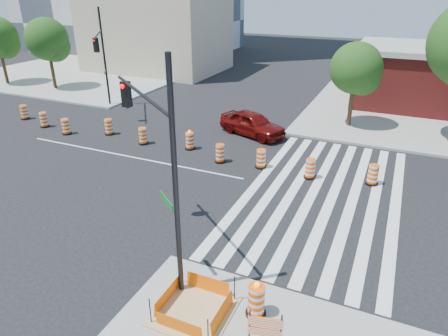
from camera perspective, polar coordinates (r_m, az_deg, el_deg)
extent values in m
plane|color=black|center=(23.24, -13.47, 1.62)|extent=(120.00, 120.00, 0.00)
cube|color=gray|center=(47.67, -18.17, 13.04)|extent=(22.00, 22.00, 0.15)
cube|color=silver|center=(19.78, 4.95, -1.97)|extent=(0.45, 13.50, 0.01)
cube|color=silver|center=(19.55, 7.44, -2.45)|extent=(0.45, 13.50, 0.01)
cube|color=silver|center=(19.35, 9.98, -2.94)|extent=(0.45, 13.50, 0.01)
cube|color=silver|center=(19.19, 12.58, -3.42)|extent=(0.45, 13.50, 0.01)
cube|color=silver|center=(19.08, 15.21, -3.91)|extent=(0.45, 13.50, 0.01)
cube|color=silver|center=(19.00, 17.87, -4.40)|extent=(0.45, 13.50, 0.01)
cube|color=silver|center=(18.97, 20.55, -4.87)|extent=(0.45, 13.50, 0.01)
cube|color=silver|center=(18.98, 23.24, -5.34)|extent=(0.45, 13.50, 0.01)
cube|color=silver|center=(23.24, -13.47, 1.63)|extent=(14.00, 0.12, 0.01)
cube|color=tan|center=(12.49, -4.26, -19.64)|extent=(2.20, 2.20, 0.05)
cube|color=#F56204|center=(11.78, -6.51, -21.52)|extent=(1.44, 0.02, 0.55)
cube|color=#F56204|center=(12.90, -2.35, -16.32)|extent=(1.44, 0.02, 0.55)
cube|color=#F56204|center=(12.67, -8.07, -17.53)|extent=(0.02, 1.44, 0.55)
cube|color=#F56204|center=(12.03, -0.27, -20.07)|extent=(0.02, 1.44, 0.55)
cylinder|color=black|center=(12.02, -10.49, -19.46)|extent=(0.04, 0.04, 0.90)
cylinder|color=black|center=(11.34, -2.30, -22.37)|extent=(0.04, 0.04, 0.90)
cylinder|color=black|center=(13.13, -6.00, -14.61)|extent=(0.04, 0.04, 0.90)
cylinder|color=black|center=(12.51, 1.51, -16.84)|extent=(0.04, 0.04, 0.90)
cube|color=tan|center=(46.50, -9.70, 19.77)|extent=(14.00, 10.00, 10.00)
imported|color=#530907|center=(25.70, 4.05, 6.37)|extent=(4.86, 3.23, 1.54)
cylinder|color=black|center=(11.14, -6.92, -2.72)|extent=(0.16, 0.16, 7.29)
cylinder|color=black|center=(12.88, -11.81, 10.35)|extent=(4.34, 3.50, 0.11)
cube|color=black|center=(14.79, -13.80, 10.20)|extent=(0.29, 0.26, 0.91)
sphere|color=#FF0C0C|center=(14.58, -14.35, 11.23)|extent=(0.16, 0.16, 0.16)
cube|color=#0C591E|center=(12.33, -8.23, -4.71)|extent=(0.88, 0.71, 0.23)
cylinder|color=black|center=(32.81, -16.72, 14.88)|extent=(0.16, 0.16, 7.22)
cylinder|color=black|center=(29.88, -17.59, 17.75)|extent=(3.22, 4.49, 0.11)
cube|color=black|center=(28.06, -17.81, 16.38)|extent=(0.29, 0.25, 0.90)
sphere|color=#FF0C0C|center=(27.89, -18.15, 16.95)|extent=(0.16, 0.16, 0.16)
cube|color=#0C591E|center=(32.09, -16.64, 13.03)|extent=(0.66, 0.91, 0.23)
cylinder|color=black|center=(12.39, 4.55, -19.94)|extent=(0.61, 0.61, 0.10)
cylinder|color=#FF5105|center=(12.04, 4.63, -18.24)|extent=(0.49, 0.49, 0.96)
sphere|color=#FF990C|center=(11.67, 4.73, -16.24)|extent=(0.16, 0.16, 0.16)
cube|color=#FF5105|center=(11.18, 5.94, -21.08)|extent=(0.91, 0.24, 0.30)
cube|color=#FF5105|center=(11.43, 5.86, -22.29)|extent=(0.91, 0.24, 0.24)
cylinder|color=black|center=(11.36, 3.66, -21.60)|extent=(0.04, 0.04, 1.09)
cylinder|color=black|center=(11.33, 8.12, -22.05)|extent=(0.04, 0.04, 1.09)
cylinder|color=#382314|center=(44.21, -28.97, 12.87)|extent=(0.29, 0.29, 3.91)
sphere|color=#193E11|center=(43.77, -28.82, 15.28)|extent=(2.69, 2.69, 2.69)
cylinder|color=#382314|center=(40.28, -23.36, 13.03)|extent=(0.29, 0.29, 3.95)
sphere|color=#193E11|center=(39.93, -23.98, 16.47)|extent=(3.70, 3.70, 3.70)
sphere|color=#193E11|center=(39.86, -23.06, 15.71)|extent=(2.71, 2.71, 2.71)
sphere|color=#193E11|center=(40.12, -24.45, 15.88)|extent=(2.47, 2.47, 2.47)
cylinder|color=#382314|center=(28.12, 17.73, 9.01)|extent=(0.29, 0.29, 3.53)
sphere|color=#193E11|center=(27.64, 18.34, 13.39)|extent=(3.31, 3.31, 3.31)
sphere|color=#193E11|center=(27.97, 19.18, 12.24)|extent=(2.43, 2.43, 2.43)
sphere|color=#193E11|center=(27.57, 17.45, 12.77)|extent=(2.21, 2.21, 2.21)
cylinder|color=black|center=(32.34, -26.49, 6.36)|extent=(0.60, 0.60, 0.10)
cylinder|color=#FF5105|center=(32.21, -26.66, 7.20)|extent=(0.48, 0.48, 0.95)
cylinder|color=black|center=(29.95, -24.20, 5.47)|extent=(0.60, 0.60, 0.10)
cylinder|color=#FF5105|center=(29.81, -24.36, 6.37)|extent=(0.48, 0.48, 0.95)
cylinder|color=black|center=(27.96, -21.51, 4.64)|extent=(0.60, 0.60, 0.10)
cylinder|color=#FF5105|center=(27.80, -21.67, 5.61)|extent=(0.48, 0.48, 0.95)
cylinder|color=black|center=(26.99, -16.02, 4.74)|extent=(0.60, 0.60, 0.10)
cylinder|color=#FF5105|center=(26.83, -16.14, 5.74)|extent=(0.48, 0.48, 0.95)
cylinder|color=black|center=(24.87, -11.41, 3.51)|extent=(0.60, 0.60, 0.10)
cylinder|color=#FF5105|center=(24.70, -11.51, 4.59)|extent=(0.48, 0.48, 0.95)
cylinder|color=black|center=(23.69, -4.87, 2.83)|extent=(0.60, 0.60, 0.10)
cylinder|color=#FF5105|center=(23.51, -4.92, 3.96)|extent=(0.48, 0.48, 0.95)
sphere|color=#FF990C|center=(23.32, -4.97, 5.23)|extent=(0.16, 0.16, 0.16)
cylinder|color=black|center=(21.88, -0.56, 0.99)|extent=(0.60, 0.60, 0.10)
cylinder|color=#FF5105|center=(21.68, -0.56, 2.20)|extent=(0.48, 0.48, 0.95)
cylinder|color=black|center=(21.30, 5.26, 0.19)|extent=(0.60, 0.60, 0.10)
cylinder|color=#FF5105|center=(21.10, 5.32, 1.42)|extent=(0.48, 0.48, 0.95)
cylinder|color=black|center=(20.54, 12.10, -1.27)|extent=(0.60, 0.60, 0.10)
cylinder|color=#FF5105|center=(20.33, 12.22, -0.01)|extent=(0.48, 0.48, 0.95)
cylinder|color=black|center=(20.76, 20.32, -2.06)|extent=(0.60, 0.60, 0.10)
cylinder|color=#FF5105|center=(20.55, 20.53, -0.82)|extent=(0.48, 0.48, 0.95)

